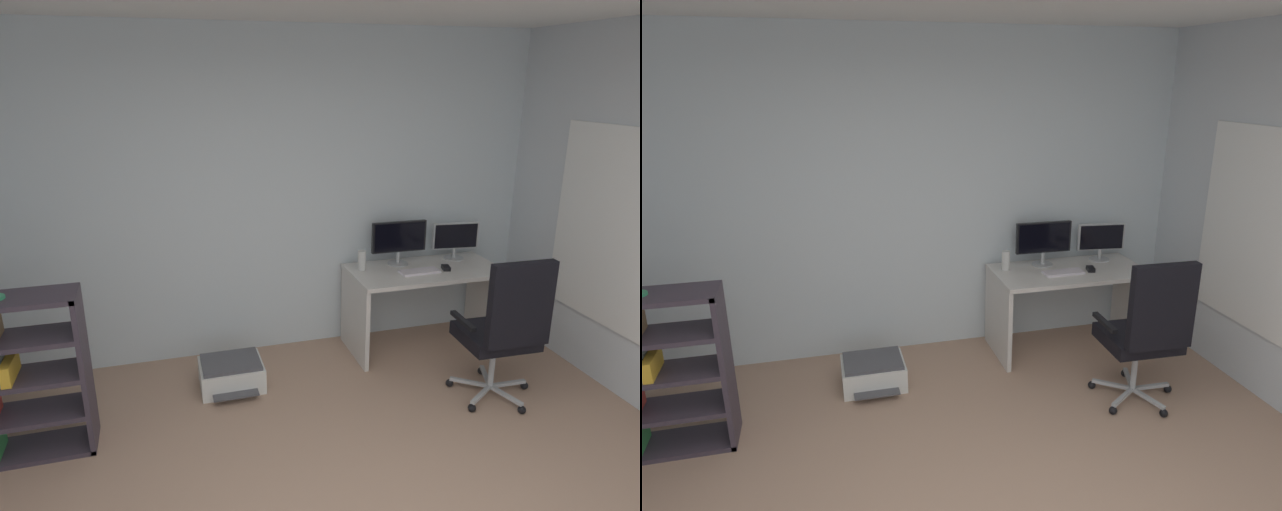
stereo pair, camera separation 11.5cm
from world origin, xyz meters
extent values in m
cube|color=silver|center=(0.00, 2.83, 1.35)|extent=(4.86, 0.10, 2.70)
cube|color=white|center=(2.43, 1.41, 1.23)|extent=(0.01, 1.33, 1.41)
cube|color=white|center=(2.42, 1.41, 1.23)|extent=(0.02, 1.41, 1.49)
cube|color=silver|center=(1.37, 2.42, 0.71)|extent=(1.31, 0.65, 0.04)
cube|color=silver|center=(0.73, 2.42, 0.35)|extent=(0.04, 0.63, 0.69)
cube|color=silver|center=(2.00, 2.42, 0.35)|extent=(0.04, 0.63, 0.69)
cylinder|color=#B2B5B7|center=(1.19, 2.59, 0.73)|extent=(0.18, 0.18, 0.01)
cylinder|color=#B2B5B7|center=(1.19, 2.59, 0.80)|extent=(0.03, 0.03, 0.12)
cube|color=black|center=(1.19, 2.59, 0.98)|extent=(0.49, 0.05, 0.27)
cube|color=black|center=(1.19, 2.57, 0.98)|extent=(0.46, 0.02, 0.25)
cylinder|color=#B2B5B7|center=(1.74, 2.59, 0.73)|extent=(0.18, 0.18, 0.01)
cylinder|color=#B2B5B7|center=(1.74, 2.59, 0.79)|extent=(0.03, 0.03, 0.10)
cube|color=#B7BABC|center=(1.74, 2.59, 0.94)|extent=(0.42, 0.09, 0.24)
cube|color=black|center=(1.74, 2.57, 0.94)|extent=(0.39, 0.05, 0.22)
cube|color=silver|center=(1.28, 2.34, 0.74)|extent=(0.34, 0.14, 0.02)
cube|color=black|center=(1.53, 2.34, 0.74)|extent=(0.08, 0.11, 0.03)
cylinder|color=silver|center=(0.83, 2.54, 0.81)|extent=(0.07, 0.07, 0.17)
cube|color=#B7BABC|center=(1.65, 1.52, 0.07)|extent=(0.30, 0.04, 0.02)
sphere|color=black|center=(1.80, 1.51, 0.03)|extent=(0.06, 0.06, 0.06)
cube|color=#B7BABC|center=(1.56, 1.66, 0.07)|extent=(0.13, 0.29, 0.02)
sphere|color=black|center=(1.61, 1.80, 0.03)|extent=(0.06, 0.06, 0.06)
cube|color=#B7BABC|center=(1.39, 1.62, 0.07)|extent=(0.26, 0.21, 0.02)
sphere|color=black|center=(1.27, 1.71, 0.03)|extent=(0.06, 0.06, 0.06)
cube|color=#B7BABC|center=(1.38, 1.44, 0.07)|extent=(0.27, 0.19, 0.02)
sphere|color=black|center=(1.26, 1.36, 0.03)|extent=(0.06, 0.06, 0.06)
cube|color=#B7BABC|center=(1.55, 1.38, 0.07)|extent=(0.11, 0.30, 0.02)
sphere|color=black|center=(1.59, 1.23, 0.03)|extent=(0.06, 0.06, 0.06)
cylinder|color=#B7BABC|center=(1.51, 1.52, 0.26)|extent=(0.04, 0.04, 0.37)
cube|color=black|center=(1.51, 1.52, 0.49)|extent=(0.52, 0.47, 0.10)
cube|color=black|center=(1.50, 1.27, 0.84)|extent=(0.47, 0.09, 0.60)
cube|color=black|center=(1.23, 1.53, 0.64)|extent=(0.05, 0.32, 0.03)
cube|color=black|center=(1.78, 1.51, 0.64)|extent=(0.05, 0.32, 0.03)
cube|color=#3A313C|center=(-1.32, 1.75, 0.53)|extent=(0.03, 0.32, 1.07)
cube|color=#3A313C|center=(-1.73, 1.75, 0.02)|extent=(0.86, 0.32, 0.03)
cube|color=#3A313C|center=(-1.73, 1.75, 0.27)|extent=(0.79, 0.32, 0.03)
cube|color=#3A313C|center=(-1.73, 1.75, 0.53)|extent=(0.79, 0.32, 0.03)
cube|color=#3A313C|center=(-1.73, 1.75, 0.79)|extent=(0.79, 0.32, 0.03)
cube|color=gray|center=(-1.79, 1.76, 0.63)|extent=(0.03, 0.26, 0.16)
cube|color=gold|center=(-1.74, 1.75, 0.61)|extent=(0.06, 0.28, 0.13)
cube|color=silver|center=(-0.36, 2.19, 0.10)|extent=(0.48, 0.39, 0.20)
cube|color=#4C4C51|center=(-0.36, 2.19, 0.21)|extent=(0.44, 0.36, 0.02)
cube|color=#4C4C51|center=(-0.36, 1.96, 0.06)|extent=(0.34, 0.10, 0.01)
camera|label=1|loc=(-0.77, -1.68, 2.31)|focal=31.34mm
camera|label=2|loc=(-0.66, -1.71, 2.31)|focal=31.34mm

